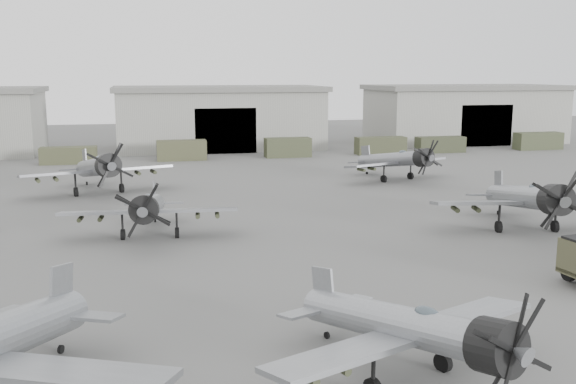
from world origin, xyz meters
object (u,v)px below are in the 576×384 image
at_px(aircraft_mid_2, 530,198).
at_px(aircraft_far_0, 98,168).
at_px(aircraft_near_1, 414,329).
at_px(aircraft_mid_1, 149,208).
at_px(aircraft_far_1, 399,160).

bearing_deg(aircraft_mid_2, aircraft_far_0, 155.22).
bearing_deg(aircraft_near_1, aircraft_mid_1, 89.24).
xyz_separation_m(aircraft_near_1, aircraft_mid_1, (-8.41, 22.18, 0.04)).
bearing_deg(aircraft_mid_1, aircraft_far_0, 108.94).
height_order(aircraft_near_1, aircraft_mid_2, aircraft_mid_2).
height_order(aircraft_mid_1, aircraft_far_1, aircraft_far_1).
bearing_deg(aircraft_mid_2, aircraft_mid_1, -178.27).
bearing_deg(aircraft_far_0, aircraft_far_1, -13.68).
xyz_separation_m(aircraft_near_1, aircraft_far_1, (16.09, 39.68, 0.07)).
bearing_deg(aircraft_mid_1, aircraft_near_1, -63.83).
relative_size(aircraft_near_1, aircraft_far_0, 0.84).
distance_m(aircraft_near_1, aircraft_far_0, 40.83).
bearing_deg(aircraft_mid_1, aircraft_mid_2, -3.71).
height_order(aircraft_near_1, aircraft_far_0, aircraft_far_0).
xyz_separation_m(aircraft_mid_1, aircraft_far_0, (-4.03, 16.71, 0.32)).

